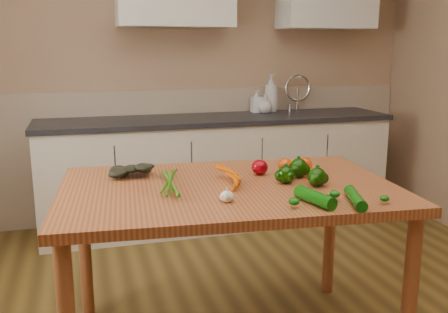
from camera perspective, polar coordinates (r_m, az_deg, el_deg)
name	(u,v)px	position (r m, az deg, el deg)	size (l,w,h in m)	color
room	(302,98)	(2.03, 8.95, 6.61)	(4.04, 5.04, 2.64)	brown
counter_run	(219,170)	(4.12, -0.63, -1.53)	(2.84, 0.64, 1.14)	beige
table	(229,204)	(2.34, 0.54, -5.43)	(1.61, 1.11, 0.82)	#AC5A32
soap_bottle_a	(271,93)	(4.35, 5.39, 7.25)	(0.12, 0.13, 0.32)	silver
soap_bottle_b	(257,101)	(4.30, 3.76, 6.37)	(0.09, 0.09, 0.20)	silver
soap_bottle_c	(265,104)	(4.27, 4.74, 6.03)	(0.12, 0.12, 0.16)	silver
carrot_bunch	(213,177)	(2.30, -1.30, -2.37)	(0.28, 0.22, 0.08)	#CF5204
leafy_greens	(133,165)	(2.50, -10.35, -0.99)	(0.22, 0.20, 0.11)	black
garlic_bulb	(227,196)	(2.06, 0.33, -4.58)	(0.06, 0.06, 0.05)	silver
pepper_a	(285,175)	(2.36, 7.02, -2.07)	(0.08, 0.08, 0.08)	black
pepper_b	(298,168)	(2.46, 8.50, -1.34)	(0.09, 0.09, 0.09)	black
pepper_c	(317,177)	(2.32, 10.59, -2.34)	(0.09, 0.09, 0.09)	black
tomato_a	(260,167)	(2.50, 4.10, -1.23)	(0.08, 0.08, 0.08)	maroon
tomato_b	(285,165)	(2.58, 7.00, -0.95)	(0.07, 0.07, 0.07)	#DC3B05
tomato_c	(305,165)	(2.59, 9.21, -0.92)	(0.08, 0.08, 0.07)	#DC3B05
zucchini_a	(355,198)	(2.11, 14.79, -4.61)	(0.05, 0.05, 0.23)	#084907
zucchini_b	(315,198)	(2.06, 10.35, -4.65)	(0.06, 0.06, 0.21)	#084907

